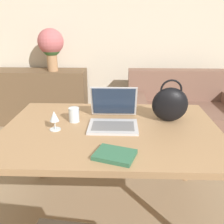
% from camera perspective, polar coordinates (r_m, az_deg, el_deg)
% --- Properties ---
extents(wall_back, '(10.00, 0.06, 2.70)m').
position_cam_1_polar(wall_back, '(3.69, 0.95, 19.05)').
color(wall_back, beige).
rests_on(wall_back, ground_plane).
extents(dining_table, '(1.50, 1.05, 0.74)m').
position_cam_1_polar(dining_table, '(1.77, -0.23, -5.80)').
color(dining_table, '#A87F56').
rests_on(dining_table, ground_plane).
extents(couch, '(1.41, 0.85, 0.82)m').
position_cam_1_polar(couch, '(3.32, 16.05, -0.82)').
color(couch, '#7F5B4C').
rests_on(couch, ground_plane).
extents(sideboard, '(1.30, 0.40, 0.78)m').
position_cam_1_polar(sideboard, '(3.75, -15.89, 3.35)').
color(sideboard, brown).
rests_on(sideboard, ground_plane).
extents(laptop, '(0.34, 0.36, 0.25)m').
position_cam_1_polar(laptop, '(1.79, 0.33, -0.55)').
color(laptop, silver).
rests_on(laptop, dining_table).
extents(drinking_glass, '(0.08, 0.08, 0.11)m').
position_cam_1_polar(drinking_glass, '(1.85, -8.68, -0.62)').
color(drinking_glass, silver).
rests_on(drinking_glass, dining_table).
extents(wine_glass, '(0.08, 0.08, 0.14)m').
position_cam_1_polar(wine_glass, '(1.72, -13.06, -1.23)').
color(wine_glass, silver).
rests_on(wine_glass, dining_table).
extents(handbag, '(0.26, 0.13, 0.32)m').
position_cam_1_polar(handbag, '(1.86, 13.12, 1.78)').
color(handbag, black).
rests_on(handbag, dining_table).
extents(flower_vase, '(0.34, 0.34, 0.56)m').
position_cam_1_polar(flower_vase, '(3.50, -13.79, 14.73)').
color(flower_vase, tan).
rests_on(flower_vase, sideboard).
extents(book, '(0.26, 0.22, 0.02)m').
position_cam_1_polar(book, '(1.39, 0.64, -9.75)').
color(book, '#336B4C').
rests_on(book, dining_table).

